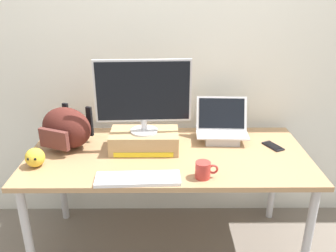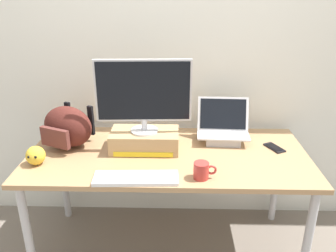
{
  "view_description": "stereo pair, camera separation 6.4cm",
  "coord_description": "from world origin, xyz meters",
  "px_view_note": "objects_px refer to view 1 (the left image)",
  "views": [
    {
      "loc": [
        -0.01,
        -1.96,
        1.73
      ],
      "look_at": [
        0.0,
        0.0,
        0.92
      ],
      "focal_mm": 37.61,
      "sensor_mm": 36.0,
      "label": 1
    },
    {
      "loc": [
        0.05,
        -1.96,
        1.73
      ],
      "look_at": [
        0.0,
        0.0,
        0.92
      ],
      "focal_mm": 37.61,
      "sensor_mm": 36.0,
      "label": 2
    }
  ],
  "objects_px": {
    "open_laptop": "(222,132)",
    "coffee_mug": "(203,170)",
    "messenger_backpack": "(66,128)",
    "plush_toy": "(35,157)",
    "cell_phone": "(273,146)",
    "external_keyboard": "(138,179)",
    "desktop_monitor": "(143,95)",
    "toner_box_yellow": "(144,141)"
  },
  "relations": [
    {
      "from": "open_laptop",
      "to": "coffee_mug",
      "type": "xyz_separation_m",
      "value": [
        -0.17,
        -0.49,
        -0.01
      ]
    },
    {
      "from": "messenger_backpack",
      "to": "plush_toy",
      "type": "bearing_deg",
      "value": -92.67
    },
    {
      "from": "coffee_mug",
      "to": "cell_phone",
      "type": "xyz_separation_m",
      "value": [
        0.49,
        0.38,
        -0.04
      ]
    },
    {
      "from": "external_keyboard",
      "to": "plush_toy",
      "type": "xyz_separation_m",
      "value": [
        -0.6,
        0.16,
        0.04
      ]
    },
    {
      "from": "desktop_monitor",
      "to": "cell_phone",
      "type": "xyz_separation_m",
      "value": [
        0.82,
        0.03,
        -0.36
      ]
    },
    {
      "from": "messenger_backpack",
      "to": "coffee_mug",
      "type": "relative_size",
      "value": 3.14
    },
    {
      "from": "toner_box_yellow",
      "to": "cell_phone",
      "type": "bearing_deg",
      "value": 2.06
    },
    {
      "from": "desktop_monitor",
      "to": "messenger_backpack",
      "type": "height_order",
      "value": "desktop_monitor"
    },
    {
      "from": "external_keyboard",
      "to": "plush_toy",
      "type": "height_order",
      "value": "plush_toy"
    },
    {
      "from": "toner_box_yellow",
      "to": "plush_toy",
      "type": "distance_m",
      "value": 0.65
    },
    {
      "from": "cell_phone",
      "to": "plush_toy",
      "type": "relative_size",
      "value": 1.42
    },
    {
      "from": "coffee_mug",
      "to": "plush_toy",
      "type": "distance_m",
      "value": 0.96
    },
    {
      "from": "toner_box_yellow",
      "to": "external_keyboard",
      "type": "xyz_separation_m",
      "value": [
        -0.02,
        -0.38,
        -0.05
      ]
    },
    {
      "from": "open_laptop",
      "to": "plush_toy",
      "type": "bearing_deg",
      "value": -159.53
    },
    {
      "from": "external_keyboard",
      "to": "toner_box_yellow",
      "type": "bearing_deg",
      "value": 85.37
    },
    {
      "from": "desktop_monitor",
      "to": "messenger_backpack",
      "type": "relative_size",
      "value": 1.46
    },
    {
      "from": "plush_toy",
      "to": "cell_phone",
      "type": "bearing_deg",
      "value": 9.66
    },
    {
      "from": "desktop_monitor",
      "to": "external_keyboard",
      "type": "bearing_deg",
      "value": -95.08
    },
    {
      "from": "open_laptop",
      "to": "coffee_mug",
      "type": "bearing_deg",
      "value": -106.3
    },
    {
      "from": "plush_toy",
      "to": "open_laptop",
      "type": "bearing_deg",
      "value": 17.83
    },
    {
      "from": "external_keyboard",
      "to": "cell_phone",
      "type": "relative_size",
      "value": 2.89
    },
    {
      "from": "cell_phone",
      "to": "plush_toy",
      "type": "distance_m",
      "value": 1.46
    },
    {
      "from": "open_laptop",
      "to": "cell_phone",
      "type": "distance_m",
      "value": 0.34
    },
    {
      "from": "external_keyboard",
      "to": "cell_phone",
      "type": "height_order",
      "value": "external_keyboard"
    },
    {
      "from": "messenger_backpack",
      "to": "cell_phone",
      "type": "relative_size",
      "value": 2.48
    },
    {
      "from": "coffee_mug",
      "to": "toner_box_yellow",
      "type": "bearing_deg",
      "value": 134.03
    },
    {
      "from": "toner_box_yellow",
      "to": "cell_phone",
      "type": "xyz_separation_m",
      "value": [
        0.82,
        0.03,
        -0.06
      ]
    },
    {
      "from": "coffee_mug",
      "to": "open_laptop",
      "type": "bearing_deg",
      "value": 71.06
    },
    {
      "from": "plush_toy",
      "to": "coffee_mug",
      "type": "bearing_deg",
      "value": -8.0
    },
    {
      "from": "toner_box_yellow",
      "to": "plush_toy",
      "type": "relative_size",
      "value": 3.81
    },
    {
      "from": "open_laptop",
      "to": "messenger_backpack",
      "type": "xyz_separation_m",
      "value": [
        -1.0,
        -0.11,
        0.07
      ]
    },
    {
      "from": "desktop_monitor",
      "to": "messenger_backpack",
      "type": "bearing_deg",
      "value": 172.74
    },
    {
      "from": "toner_box_yellow",
      "to": "desktop_monitor",
      "type": "distance_m",
      "value": 0.3
    },
    {
      "from": "toner_box_yellow",
      "to": "external_keyboard",
      "type": "distance_m",
      "value": 0.38
    },
    {
      "from": "desktop_monitor",
      "to": "plush_toy",
      "type": "distance_m",
      "value": 0.72
    },
    {
      "from": "open_laptop",
      "to": "external_keyboard",
      "type": "bearing_deg",
      "value": -132.33
    },
    {
      "from": "plush_toy",
      "to": "toner_box_yellow",
      "type": "bearing_deg",
      "value": 19.32
    },
    {
      "from": "toner_box_yellow",
      "to": "coffee_mug",
      "type": "bearing_deg",
      "value": -45.97
    },
    {
      "from": "open_laptop",
      "to": "coffee_mug",
      "type": "distance_m",
      "value": 0.52
    },
    {
      "from": "desktop_monitor",
      "to": "external_keyboard",
      "type": "distance_m",
      "value": 0.51
    },
    {
      "from": "toner_box_yellow",
      "to": "external_keyboard",
      "type": "relative_size",
      "value": 0.92
    },
    {
      "from": "external_keyboard",
      "to": "plush_toy",
      "type": "bearing_deg",
      "value": 162.53
    }
  ]
}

